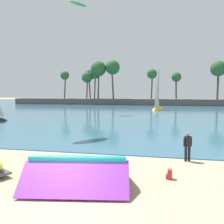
% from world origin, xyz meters
% --- Properties ---
extents(ground_plane, '(260.00, 260.00, 0.00)m').
position_xyz_m(ground_plane, '(0.00, 0.00, 0.00)').
color(ground_plane, tan).
extents(sea, '(220.00, 96.90, 0.06)m').
position_xyz_m(sea, '(0.00, 55.03, 0.03)').
color(sea, '#386B84').
rests_on(sea, ground).
extents(palm_headland, '(83.33, 6.33, 13.36)m').
position_xyz_m(palm_headland, '(0.57, 63.43, 4.42)').
color(palm_headland, '#514C47').
rests_on(palm_headland, ground).
extents(folded_kite, '(4.64, 3.42, 1.27)m').
position_xyz_m(folded_kite, '(0.02, 1.36, 0.87)').
color(folded_kite, purple).
rests_on(folded_kite, ground).
extents(person_at_waterline, '(0.49, 0.34, 1.67)m').
position_xyz_m(person_at_waterline, '(4.89, 6.18, 0.89)').
color(person_at_waterline, black).
rests_on(person_at_waterline, ground).
extents(backpack_near_kite, '(0.28, 0.31, 0.44)m').
position_xyz_m(backpack_near_kite, '(3.80, 3.07, 0.21)').
color(backpack_near_kite, red).
rests_on(backpack_near_kite, ground).
extents(backpack_by_trailer, '(0.35, 0.34, 0.44)m').
position_xyz_m(backpack_by_trailer, '(-2.87, 3.46, 0.21)').
color(backpack_by_trailer, '#2D4C9E').
rests_on(backpack_by_trailer, ground).
extents(sailboat_mid_bay, '(3.31, 6.39, 8.88)m').
position_xyz_m(sailboat_mid_bay, '(2.62, 44.01, 0.86)').
color(sailboat_mid_bay, yellow).
rests_on(sailboat_mid_bay, sea).
extents(kite_aloft_low_near_shore, '(3.13, 3.86, 0.87)m').
position_xyz_m(kite_aloft_low_near_shore, '(-11.52, 34.91, 19.67)').
color(kite_aloft_low_near_shore, green).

